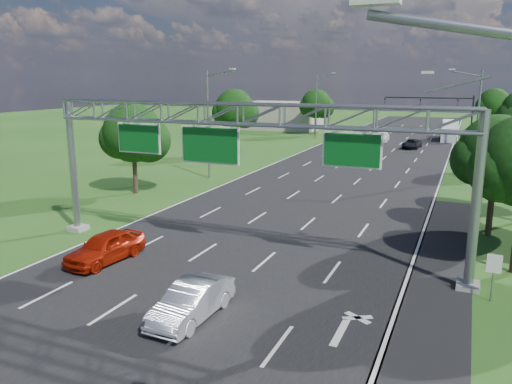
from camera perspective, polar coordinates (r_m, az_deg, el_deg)
The scene contains 20 objects.
ground at distance 43.44m, azimuth 8.07°, elevation 0.40°, with size 220.00×220.00×0.00m, color #215118.
road at distance 43.44m, azimuth 8.07°, elevation 0.40°, with size 18.00×180.00×0.02m, color black.
road_flare at distance 26.65m, azimuth 20.27°, elevation -8.29°, with size 3.00×30.00×0.02m, color black.
sign_gantry at distance 25.46m, azimuth -1.63°, elevation 7.53°, with size 23.50×1.00×9.56m.
regulatory_sign at distance 23.33m, azimuth 25.54°, elevation -7.83°, with size 0.60×0.08×2.10m.
traffic_signal at distance 76.18m, azimuth 20.87°, elevation 8.92°, with size 12.21×0.24×7.00m.
streetlight_l_near at distance 46.81m, azimuth -5.31°, elevation 8.27°, with size 2.97×0.22×10.16m.
streetlight_l_far at distance 79.28m, azimuth 7.03°, elevation 10.07°, with size 2.97×0.22×10.16m.
streetlight_r_mid at distance 51.12m, azimuth 23.78°, elevation 7.63°, with size 2.97×0.22×10.16m.
tree_verge_la at distance 41.63m, azimuth -13.76°, elevation 6.27°, with size 5.76×4.80×7.40m.
tree_verge_lb at distance 62.28m, azimuth -2.41°, elevation 9.28°, with size 5.76×4.80×8.06m.
tree_verge_lc at distance 84.60m, azimuth 6.93°, elevation 9.83°, with size 5.76×4.80×7.62m.
tree_verge_re at distance 89.17m, azimuth 25.57°, elevation 8.98°, with size 5.76×4.80×7.84m.
building_left at distance 95.16m, azimuth 2.97°, elevation 8.73°, with size 14.00×10.00×5.00m, color gray.
red_coupe at distance 26.94m, azimuth -16.85°, elevation -6.05°, with size 1.84×4.58×1.56m, color #AB1B07.
silver_sedan at distance 20.14m, azimuth -7.36°, elevation -12.27°, with size 1.55×4.44×1.46m, color silver.
car_queue_a at distance 78.31m, azimuth 14.22°, elevation 6.16°, with size 1.98×4.87×1.41m, color white.
car_queue_b at distance 71.26m, azimuth 17.38°, elevation 5.27°, with size 2.04×4.42×1.23m, color black.
car_queue_c at distance 77.21m, azimuth 12.56°, elevation 6.16°, with size 1.68×4.17×1.42m, color black.
box_truck at distance 82.82m, azimuth 21.25°, elevation 6.52°, with size 2.59×7.88×2.94m.
Camera 1 is at (11.01, -10.99, 9.23)m, focal length 35.00 mm.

